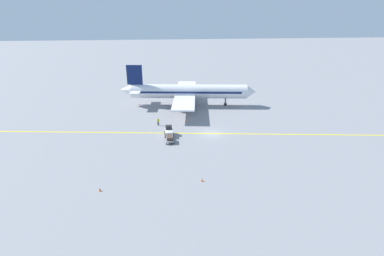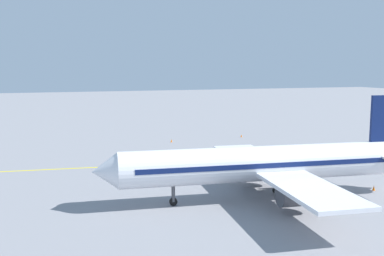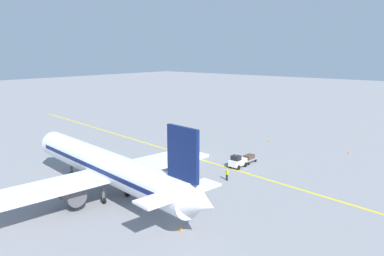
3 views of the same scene
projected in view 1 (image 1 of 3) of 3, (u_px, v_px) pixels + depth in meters
ground_plane at (212, 134)px, 61.58m from camera, size 400.00×400.00×0.00m
apron_yellow_centreline at (212, 134)px, 61.58m from camera, size 15.49×119.10×0.01m
airplane_at_gate at (187, 92)px, 78.08m from camera, size 28.42×35.53×10.60m
baggage_tug_white at (169, 131)px, 60.36m from camera, size 3.02×1.78×2.11m
baggage_cart_trailing at (170, 138)px, 57.37m from camera, size 2.62×1.43×1.24m
ground_crew_worker at (158, 121)px, 65.58m from camera, size 0.29×0.57×1.68m
traffic_cone_near_nose at (140, 105)px, 79.18m from camera, size 0.32×0.32×0.55m
traffic_cone_mid_apron at (202, 180)px, 44.54m from camera, size 0.32×0.32×0.55m
traffic_cone_by_wingtip at (186, 121)px, 67.82m from camera, size 0.32×0.32×0.55m
traffic_cone_far_edge at (100, 189)px, 42.15m from camera, size 0.32×0.32×0.55m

